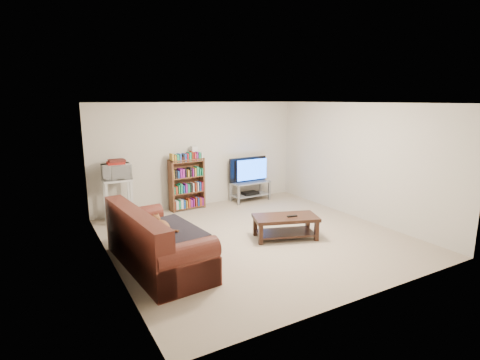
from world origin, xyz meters
TOP-DOWN VIEW (x-y plane):
  - floor at (0.00, 0.00)m, footprint 5.00×5.00m
  - ceiling at (0.00, 0.00)m, footprint 5.00×5.00m
  - wall_back at (0.00, 2.50)m, footprint 5.00×0.00m
  - wall_front at (0.00, -2.50)m, footprint 5.00×0.00m
  - wall_left at (-2.50, 0.00)m, footprint 0.00×5.00m
  - wall_right at (2.50, 0.00)m, footprint 0.00×5.00m
  - sofa at (-1.99, -0.31)m, footprint 1.10×2.20m
  - blanket at (-1.79, -0.44)m, footprint 0.99×1.19m
  - cat at (-1.81, -0.24)m, footprint 0.28×0.60m
  - coffee_table at (0.44, -0.31)m, footprint 1.26×0.91m
  - remote at (0.52, -0.39)m, footprint 0.19×0.09m
  - tv_stand at (1.21, 2.20)m, footprint 0.97×0.47m
  - television at (1.21, 2.20)m, footprint 1.04×0.17m
  - dvd_player at (1.21, 2.20)m, footprint 0.39×0.28m
  - bookshelf at (-0.41, 2.29)m, footprint 0.82×0.30m
  - shelf_clutter at (-0.32, 2.31)m, footprint 0.59×0.22m
  - microwave_stand at (-1.96, 2.14)m, footprint 0.57×0.43m
  - microwave at (-1.96, 2.14)m, footprint 0.56×0.40m
  - game_boxes at (-1.96, 2.14)m, footprint 0.34×0.30m

SIDE VIEW (x-z plane):
  - floor at x=0.00m, z-range 0.00..0.00m
  - dvd_player at x=1.21m, z-range 0.16..0.22m
  - coffee_table at x=0.44m, z-range 0.08..0.49m
  - sofa at x=-1.99m, z-range -0.13..0.78m
  - tv_stand at x=1.21m, z-range 0.09..0.57m
  - remote at x=0.52m, z-range 0.41..0.43m
  - blanket at x=-1.79m, z-range 0.44..0.63m
  - microwave_stand at x=-1.96m, z-range 0.12..1.02m
  - cat at x=-1.81m, z-range 0.51..0.68m
  - bookshelf at x=-0.41m, z-range 0.02..1.18m
  - television at x=1.21m, z-range 0.48..1.07m
  - microwave at x=-1.96m, z-range 0.89..1.20m
  - wall_back at x=0.00m, z-range -1.30..3.70m
  - wall_front at x=0.00m, z-range -1.30..3.70m
  - wall_left at x=-2.50m, z-range -1.30..3.70m
  - wall_right at x=2.50m, z-range -1.30..3.70m
  - game_boxes at x=-1.96m, z-range 1.20..1.25m
  - shelf_clutter at x=-0.32m, z-range 1.13..1.41m
  - ceiling at x=0.00m, z-range 2.40..2.40m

